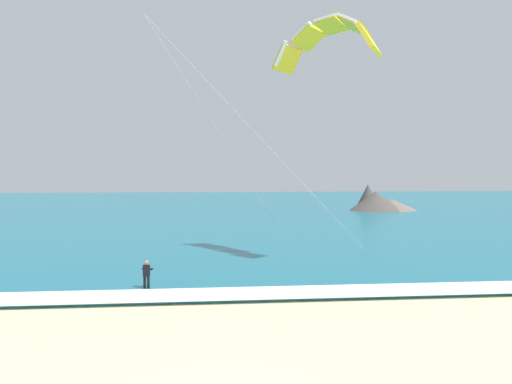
{
  "coord_description": "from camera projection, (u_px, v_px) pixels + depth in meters",
  "views": [
    {
      "loc": [
        -0.45,
        -13.55,
        6.44
      ],
      "look_at": [
        2.4,
        15.07,
        5.2
      ],
      "focal_mm": 36.15,
      "sensor_mm": 36.0,
      "label": 1
    }
  ],
  "objects": [
    {
      "name": "sea",
      "position": [
        208.0,
        208.0,
        84.44
      ],
      "size": [
        200.0,
        120.0,
        0.2
      ],
      "primitive_type": "cube",
      "color": "#146075",
      "rests_on": "ground"
    },
    {
      "name": "surf_foam",
      "position": [
        214.0,
        294.0,
        25.78
      ],
      "size": [
        200.0,
        2.62,
        0.04
      ],
      "primitive_type": "cube",
      "color": "white",
      "rests_on": "sea"
    },
    {
      "name": "surfboard",
      "position": [
        147.0,
        292.0,
        27.1
      ],
      "size": [
        0.7,
        1.46,
        0.09
      ],
      "color": "yellow",
      "rests_on": "ground"
    },
    {
      "name": "kitesurfer",
      "position": [
        147.0,
        274.0,
        27.08
      ],
      "size": [
        0.58,
        0.58,
        1.69
      ],
      "color": "black",
      "rests_on": "ground"
    },
    {
      "name": "kite_primary",
      "position": [
        327.0,
        38.0,
        35.31
      ],
      "size": [
        14.38,
        11.19,
        15.71
      ],
      "color": "yellow"
    },
    {
      "name": "headland_right",
      "position": [
        379.0,
        202.0,
        79.67
      ],
      "size": [
        11.46,
        9.48,
        4.18
      ],
      "color": "#47423D",
      "rests_on": "ground"
    }
  ]
}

